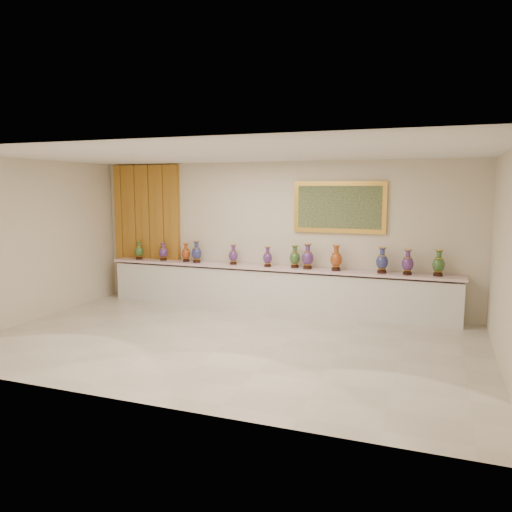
% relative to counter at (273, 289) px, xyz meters
% --- Properties ---
extents(ground, '(8.00, 8.00, 0.00)m').
position_rel_counter_xyz_m(ground, '(0.00, -2.27, -0.44)').
color(ground, beige).
rests_on(ground, ground).
extents(room, '(8.00, 8.00, 8.00)m').
position_rel_counter_xyz_m(room, '(-2.34, 0.17, 1.16)').
color(room, beige).
rests_on(room, ground).
extents(counter, '(7.28, 0.48, 0.90)m').
position_rel_counter_xyz_m(counter, '(0.00, 0.00, 0.00)').
color(counter, white).
rests_on(counter, ground).
extents(vase_0, '(0.20, 0.20, 0.42)m').
position_rel_counter_xyz_m(vase_0, '(-3.11, -0.06, 0.65)').
color(vase_0, black).
rests_on(vase_0, counter).
extents(vase_1, '(0.22, 0.22, 0.41)m').
position_rel_counter_xyz_m(vase_1, '(-2.52, -0.01, 0.65)').
color(vase_1, black).
rests_on(vase_1, counter).
extents(vase_2, '(0.24, 0.24, 0.40)m').
position_rel_counter_xyz_m(vase_2, '(-1.97, -0.00, 0.64)').
color(vase_2, black).
rests_on(vase_2, counter).
extents(vase_3, '(0.25, 0.25, 0.46)m').
position_rel_counter_xyz_m(vase_3, '(-1.70, -0.04, 0.67)').
color(vase_3, black).
rests_on(vase_3, counter).
extents(vase_4, '(0.23, 0.23, 0.41)m').
position_rel_counter_xyz_m(vase_4, '(-0.86, -0.01, 0.65)').
color(vase_4, black).
rests_on(vase_4, counter).
extents(vase_5, '(0.21, 0.21, 0.41)m').
position_rel_counter_xyz_m(vase_5, '(-0.10, -0.05, 0.65)').
color(vase_5, black).
rests_on(vase_5, counter).
extents(vase_6, '(0.27, 0.27, 0.45)m').
position_rel_counter_xyz_m(vase_6, '(0.45, 0.02, 0.66)').
color(vase_6, black).
rests_on(vase_6, counter).
extents(vase_7, '(0.29, 0.29, 0.50)m').
position_rel_counter_xyz_m(vase_7, '(0.73, -0.04, 0.69)').
color(vase_7, black).
rests_on(vase_7, counter).
extents(vase_8, '(0.24, 0.24, 0.49)m').
position_rel_counter_xyz_m(vase_8, '(1.29, -0.05, 0.68)').
color(vase_8, black).
rests_on(vase_8, counter).
extents(vase_9, '(0.26, 0.26, 0.49)m').
position_rel_counter_xyz_m(vase_9, '(2.15, -0.04, 0.68)').
color(vase_9, black).
rests_on(vase_9, counter).
extents(vase_10, '(0.28, 0.28, 0.46)m').
position_rel_counter_xyz_m(vase_10, '(2.61, -0.05, 0.67)').
color(vase_10, black).
rests_on(vase_10, counter).
extents(vase_11, '(0.26, 0.26, 0.48)m').
position_rel_counter_xyz_m(vase_11, '(3.14, 0.00, 0.68)').
color(vase_11, black).
rests_on(vase_11, counter).
extents(label_card, '(0.10, 0.06, 0.00)m').
position_rel_counter_xyz_m(label_card, '(-2.57, -0.14, 0.47)').
color(label_card, white).
rests_on(label_card, counter).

